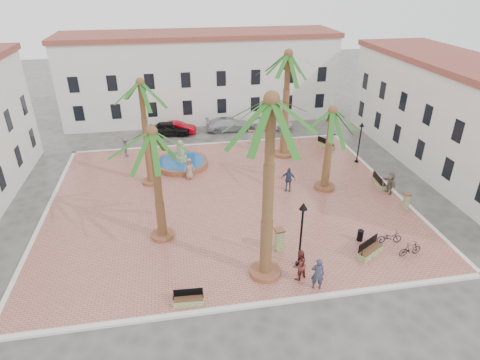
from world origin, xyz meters
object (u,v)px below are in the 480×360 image
(palm_e, at_px, (332,121))
(cyclist_b, at_px, (299,265))
(bench_se, at_px, (370,251))
(pedestrian_fountain_b, at_px, (288,179))
(bollard_e, at_px, (406,201))
(car_silver, at_px, (229,124))
(car_black, at_px, (169,129))
(pedestrian_east, at_px, (390,183))
(litter_bin, at_px, (360,235))
(fountain, at_px, (182,162))
(car_red, at_px, (178,128))
(pedestrian_fountain_a, at_px, (189,169))
(cyclist_a, at_px, (318,274))
(palm_nw, at_px, (141,94))
(pedestrian_north, at_px, (126,147))
(palm_sw, at_px, (153,145))
(bollard_n, at_px, (251,137))
(bench_ne, at_px, (326,145))
(bollard_se, at_px, (279,239))
(lamppost_s, at_px, (302,224))
(car_white, at_px, (272,123))
(palm_s, at_px, (271,121))
(bicycle_a, at_px, (390,237))
(bench_e, at_px, (379,183))
(palm_ne, at_px, (288,66))
(bench_s, at_px, (189,300))
(lamppost_e, at_px, (360,136))

(palm_e, bearing_deg, cyclist_b, -117.98)
(bench_se, relative_size, pedestrian_fountain_b, 1.03)
(bollard_e, bearing_deg, car_silver, 118.67)
(car_black, bearing_deg, bollard_e, -131.51)
(pedestrian_east, bearing_deg, litter_bin, -46.22)
(fountain, bearing_deg, car_black, 96.32)
(car_red, distance_m, car_silver, 5.41)
(pedestrian_fountain_a, distance_m, car_silver, 11.94)
(cyclist_b, xyz_separation_m, car_red, (-5.72, 24.15, -0.46))
(cyclist_a, bearing_deg, pedestrian_fountain_a, -51.05)
(palm_nw, relative_size, pedestrian_north, 4.45)
(cyclist_a, relative_size, pedestrian_north, 1.02)
(car_silver, bearing_deg, pedestrian_fountain_a, 155.16)
(bollard_e, distance_m, cyclist_a, 11.22)
(palm_sw, height_order, bollard_n, palm_sw)
(palm_nw, height_order, pedestrian_fountain_b, palm_nw)
(litter_bin, bearing_deg, pedestrian_fountain_a, 133.85)
(bench_ne, distance_m, car_silver, 10.82)
(bollard_se, bearing_deg, lamppost_s, -62.61)
(car_silver, bearing_deg, car_white, -91.70)
(palm_s, relative_size, bench_se, 5.24)
(palm_sw, height_order, palm_e, palm_sw)
(fountain, distance_m, car_silver, 9.92)
(bicycle_a, bearing_deg, pedestrian_east, -21.28)
(bollard_se, height_order, bicycle_a, bollard_se)
(car_red, bearing_deg, car_white, -79.31)
(fountain, height_order, palm_s, palm_s)
(palm_nw, height_order, bollard_e, palm_nw)
(lamppost_s, xyz_separation_m, pedestrian_east, (9.41, 7.00, -2.01))
(bench_e, relative_size, bench_ne, 0.97)
(palm_ne, distance_m, litter_bin, 15.85)
(bench_e, relative_size, bollard_se, 1.20)
(fountain, distance_m, bench_e, 16.67)
(pedestrian_fountain_b, relative_size, pedestrian_east, 1.14)
(bench_e, bearing_deg, palm_sw, 107.80)
(bicycle_a, bearing_deg, bench_ne, 0.78)
(bench_se, distance_m, bench_e, 9.39)
(palm_nw, bearing_deg, pedestrian_fountain_a, 4.21)
(palm_sw, height_order, bollard_e, palm_sw)
(bench_se, xyz_separation_m, cyclist_b, (-4.85, -1.23, 0.64))
(pedestrian_fountain_b, bearing_deg, palm_e, 20.12)
(bench_s, distance_m, cyclist_a, 6.91)
(palm_sw, bearing_deg, litter_bin, -11.91)
(palm_ne, distance_m, bench_ne, 9.18)
(palm_nw, relative_size, car_silver, 1.75)
(palm_s, distance_m, bollard_se, 8.60)
(bench_e, bearing_deg, lamppost_e, 2.56)
(bollard_n, xyz_separation_m, car_silver, (-1.63, 4.27, -0.10))
(bench_se, bearing_deg, car_red, 84.34)
(palm_nw, xyz_separation_m, pedestrian_fountain_b, (10.51, -3.18, -6.34))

